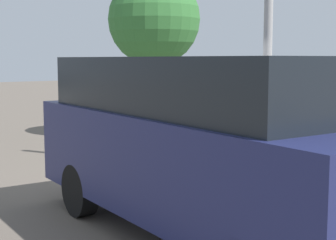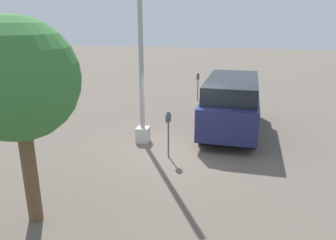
% 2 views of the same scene
% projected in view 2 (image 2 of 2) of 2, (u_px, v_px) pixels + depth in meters
% --- Properties ---
extents(ground_plane, '(80.00, 80.00, 0.00)m').
position_uv_depth(ground_plane, '(183.00, 150.00, 11.14)').
color(ground_plane, '#60564C').
extents(parking_meter_near, '(0.22, 0.14, 1.52)m').
position_uv_depth(parking_meter_near, '(168.00, 124.00, 10.27)').
color(parking_meter_near, '#4C4C4C').
rests_on(parking_meter_near, ground).
extents(parking_meter_far, '(0.22, 0.14, 1.48)m').
position_uv_depth(parking_meter_far, '(198.00, 80.00, 17.54)').
color(parking_meter_far, '#4C4C4C').
rests_on(parking_meter_far, ground).
extents(lamp_post, '(0.44, 0.44, 6.74)m').
position_uv_depth(lamp_post, '(142.00, 80.00, 11.17)').
color(lamp_post, beige).
rests_on(lamp_post, ground).
extents(parked_van, '(5.19, 2.19, 2.12)m').
position_uv_depth(parked_van, '(231.00, 103.00, 12.65)').
color(parked_van, navy).
rests_on(parked_van, ground).
extents(street_tree, '(2.46, 2.46, 4.38)m').
position_uv_depth(street_tree, '(17.00, 81.00, 6.39)').
color(street_tree, brown).
rests_on(street_tree, ground).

